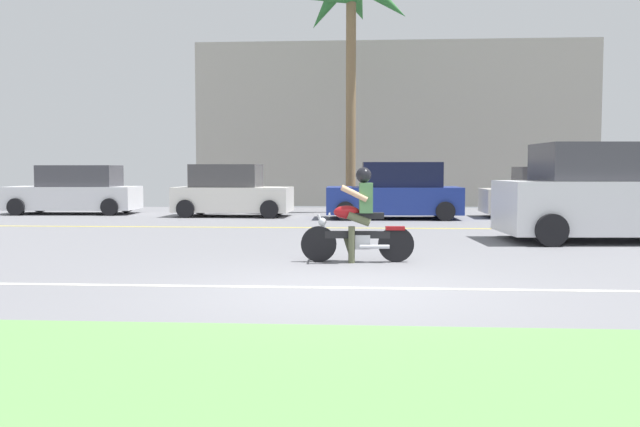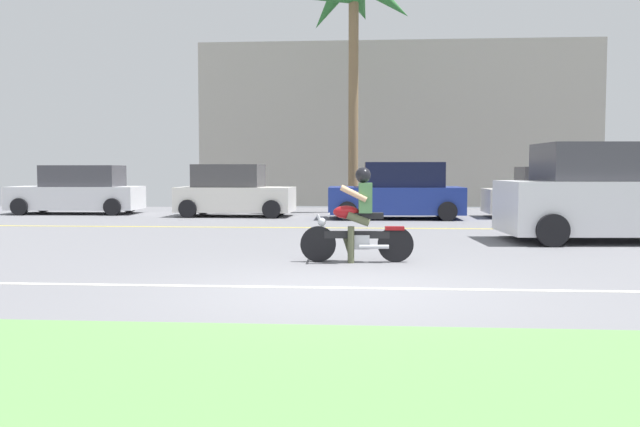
# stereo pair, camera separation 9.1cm
# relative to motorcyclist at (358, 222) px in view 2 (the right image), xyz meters

# --- Properties ---
(ground) EXTENTS (56.00, 30.00, 0.04)m
(ground) POSITION_rel_motorcyclist_xyz_m (-0.14, 0.48, -0.66)
(ground) COLOR slate
(grass_median) EXTENTS (56.00, 3.80, 0.06)m
(grass_median) POSITION_rel_motorcyclist_xyz_m (-0.14, -6.62, -0.61)
(grass_median) COLOR #5B8C4C
(grass_median) RESTS_ON ground
(lane_line_near) EXTENTS (50.40, 0.12, 0.01)m
(lane_line_near) POSITION_rel_motorcyclist_xyz_m (-0.14, -2.43, -0.64)
(lane_line_near) COLOR silver
(lane_line_near) RESTS_ON ground
(lane_line_far) EXTENTS (50.40, 0.12, 0.01)m
(lane_line_far) POSITION_rel_motorcyclist_xyz_m (-0.14, 6.29, -0.64)
(lane_line_far) COLOR yellow
(lane_line_far) RESTS_ON ground
(motorcyclist) EXTENTS (1.82, 0.59, 1.52)m
(motorcyclist) POSITION_rel_motorcyclist_xyz_m (0.00, 0.00, 0.00)
(motorcyclist) COLOR black
(motorcyclist) RESTS_ON ground
(suv_nearby) EXTENTS (4.98, 2.51, 2.03)m
(suv_nearby) POSITION_rel_motorcyclist_xyz_m (5.35, 3.55, 0.34)
(suv_nearby) COLOR silver
(suv_nearby) RESTS_ON ground
(parked_car_0) EXTENTS (4.30, 2.07, 1.62)m
(parked_car_0) POSITION_rel_motorcyclist_xyz_m (-9.59, 11.17, 0.11)
(parked_car_0) COLOR silver
(parked_car_0) RESTS_ON ground
(parked_car_1) EXTENTS (3.69, 1.95, 1.65)m
(parked_car_1) POSITION_rel_motorcyclist_xyz_m (-4.14, 10.34, 0.12)
(parked_car_1) COLOR white
(parked_car_1) RESTS_ON ground
(parked_car_2) EXTENTS (4.05, 2.06, 1.70)m
(parked_car_2) POSITION_rel_motorcyclist_xyz_m (1.01, 9.71, 0.14)
(parked_car_2) COLOR navy
(parked_car_2) RESTS_ON ground
(parked_car_3) EXTENTS (3.78, 2.01, 1.57)m
(parked_car_3) POSITION_rel_motorcyclist_xyz_m (5.69, 10.43, 0.09)
(parked_car_3) COLOR beige
(parked_car_3) RESTS_ON ground
(palm_tree_0) EXTENTS (4.24, 4.32, 8.40)m
(palm_tree_0) POSITION_rel_motorcyclist_xyz_m (-0.43, 12.71, 6.34)
(palm_tree_0) COLOR brown
(palm_tree_0) RESTS_ON ground
(building_far) EXTENTS (16.12, 4.00, 6.62)m
(building_far) POSITION_rel_motorcyclist_xyz_m (1.24, 18.48, 2.66)
(building_far) COLOR #A8A399
(building_far) RESTS_ON ground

